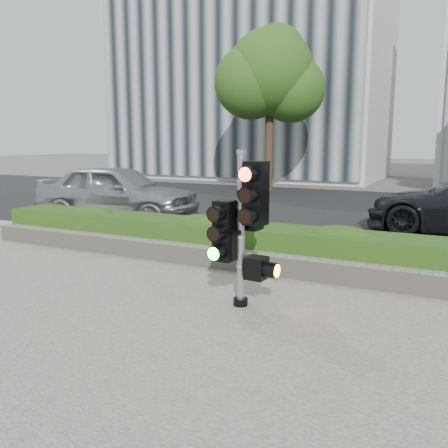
# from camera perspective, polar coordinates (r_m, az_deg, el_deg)

# --- Properties ---
(ground) EXTENTS (120.00, 120.00, 0.00)m
(ground) POSITION_cam_1_polar(r_m,az_deg,el_deg) (6.72, -4.21, -9.72)
(ground) COLOR #51514C
(ground) RESTS_ON ground
(sidewalk) EXTENTS (16.00, 11.00, 0.03)m
(sidewalk) POSITION_cam_1_polar(r_m,az_deg,el_deg) (4.92, -20.08, -17.82)
(sidewalk) COLOR #9E9389
(sidewalk) RESTS_ON ground
(road) EXTENTS (60.00, 13.00, 0.02)m
(road) POSITION_cam_1_polar(r_m,az_deg,el_deg) (15.92, 14.56, 1.53)
(road) COLOR black
(road) RESTS_ON ground
(curb) EXTENTS (60.00, 0.25, 0.12)m
(curb) POSITION_cam_1_polar(r_m,az_deg,el_deg) (9.43, 5.65, -3.57)
(curb) COLOR gray
(curb) RESTS_ON ground
(stone_wall) EXTENTS (12.00, 0.32, 0.34)m
(stone_wall) POSITION_cam_1_polar(r_m,az_deg,el_deg) (8.27, 2.54, -4.45)
(stone_wall) COLOR gray
(stone_wall) RESTS_ON sidewalk
(hedge) EXTENTS (12.00, 1.00, 0.68)m
(hedge) POSITION_cam_1_polar(r_m,az_deg,el_deg) (8.82, 4.28, -2.44)
(hedge) COLOR #4A7123
(hedge) RESTS_ON sidewalk
(building_left) EXTENTS (16.00, 9.00, 15.00)m
(building_left) POSITION_cam_1_polar(r_m,az_deg,el_deg) (31.39, 3.48, 19.57)
(building_left) COLOR #B7B7B2
(building_left) RESTS_ON ground
(tree_left) EXTENTS (4.61, 4.03, 7.34)m
(tree_left) POSITION_cam_1_polar(r_m,az_deg,el_deg) (21.62, 5.59, 17.33)
(tree_left) COLOR black
(tree_left) RESTS_ON ground
(traffic_signal) EXTENTS (0.74, 0.56, 2.12)m
(traffic_signal) POSITION_cam_1_polar(r_m,az_deg,el_deg) (6.33, 2.44, 0.32)
(traffic_signal) COLOR black
(traffic_signal) RESTS_ON sidewalk
(car_silver) EXTENTS (4.88, 2.44, 1.60)m
(car_silver) POSITION_cam_1_polar(r_m,az_deg,el_deg) (13.85, -12.73, 3.75)
(car_silver) COLOR #9EA0A5
(car_silver) RESTS_ON road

